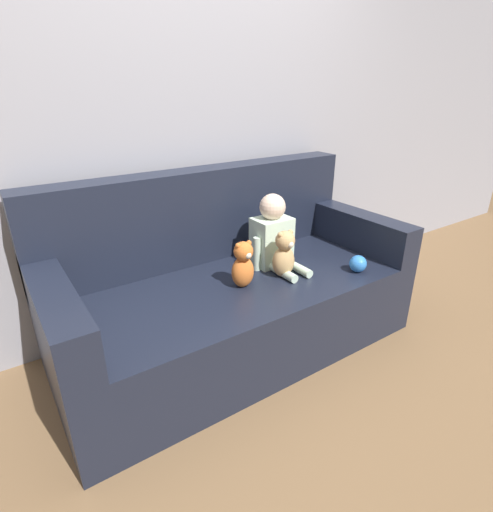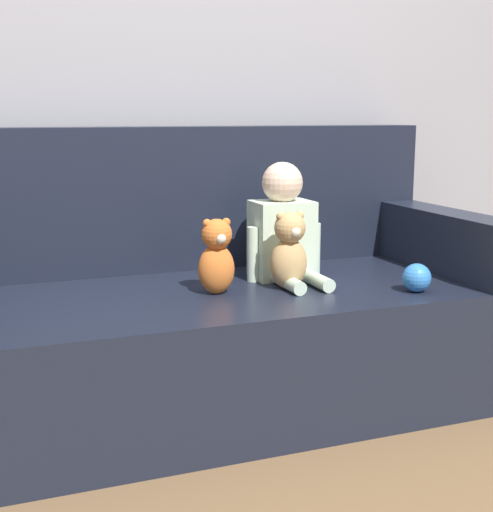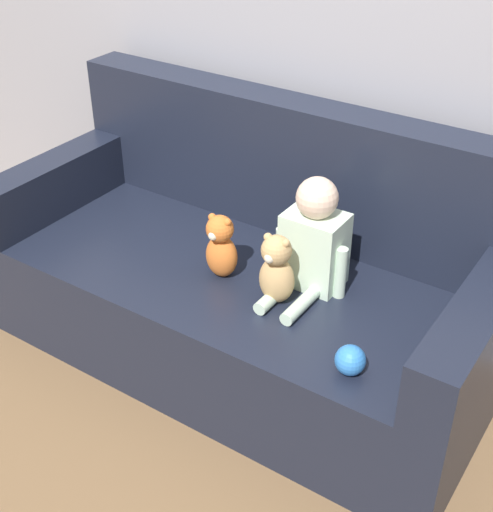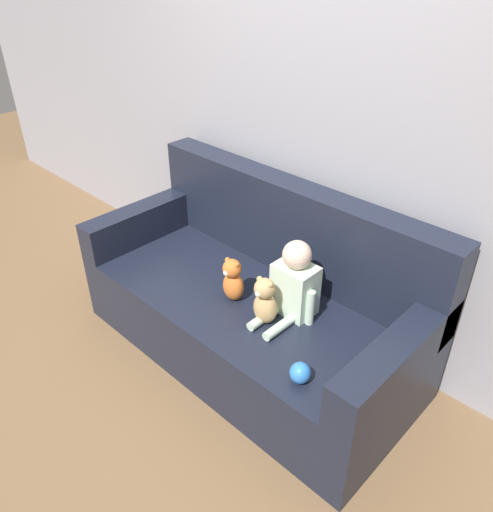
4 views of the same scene
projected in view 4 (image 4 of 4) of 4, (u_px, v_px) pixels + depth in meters
The scene contains 7 objects.
ground_plane at pixel (248, 350), 3.09m from camera, with size 12.00×12.00×0.00m, color brown.
wall_back at pixel (317, 124), 2.72m from camera, with size 8.00×0.05×2.60m.
couch at pixel (256, 302), 2.95m from camera, with size 2.02×0.92×1.00m.
person_baby at pixel (294, 284), 2.61m from camera, with size 0.29×0.37×0.43m.
teddy_bear_brown at pixel (265, 301), 2.56m from camera, with size 0.13×0.13×0.28m.
plush_toy_side at pixel (233, 280), 2.73m from camera, with size 0.13×0.12×0.26m.
toy_ball at pixel (300, 373), 2.26m from camera, with size 0.10×0.10×0.10m.
Camera 4 is at (1.58, -1.65, 2.16)m, focal length 35.00 mm.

